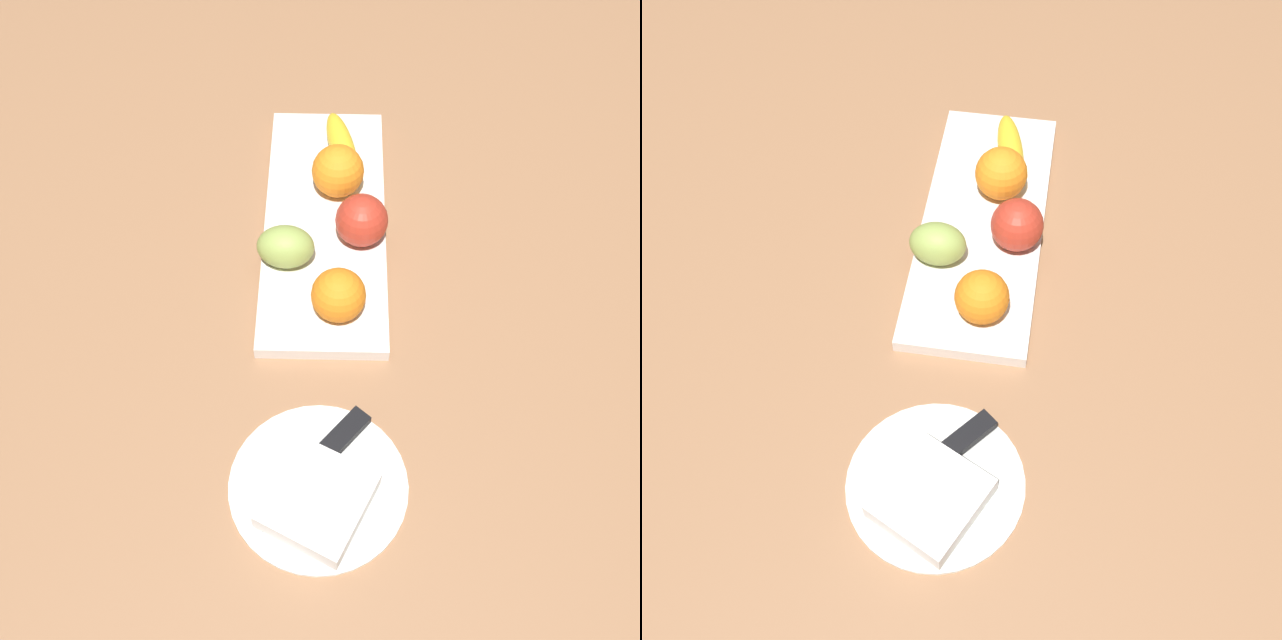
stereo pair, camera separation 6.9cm
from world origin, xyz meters
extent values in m
plane|color=#9A6C49|center=(0.00, 0.00, 0.00)|extent=(2.40, 2.40, 0.00)
cube|color=white|center=(-0.02, -0.01, 0.01)|extent=(0.44, 0.17, 0.02)
sphere|color=red|center=(0.01, 0.04, 0.05)|extent=(0.07, 0.07, 0.07)
ellipsoid|color=yellow|center=(-0.15, 0.01, 0.04)|extent=(0.16, 0.07, 0.04)
sphere|color=orange|center=(0.14, 0.01, 0.05)|extent=(0.07, 0.07, 0.07)
sphere|color=orange|center=(-0.08, 0.01, 0.06)|extent=(0.07, 0.07, 0.07)
ellipsoid|color=#96AF52|center=(0.06, -0.06, 0.05)|extent=(0.06, 0.08, 0.06)
cylinder|color=white|center=(0.37, -0.01, 0.00)|extent=(0.20, 0.20, 0.01)
cube|color=white|center=(0.39, -0.01, 0.02)|extent=(0.14, 0.14, 0.03)
cube|color=silver|center=(0.36, -0.03, 0.01)|extent=(0.13, 0.11, 0.00)
cube|color=black|center=(0.32, 0.01, 0.02)|extent=(0.08, 0.08, 0.01)
camera|label=1|loc=(0.71, 0.00, 0.81)|focal=42.59mm
camera|label=2|loc=(0.70, 0.07, 0.81)|focal=42.59mm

